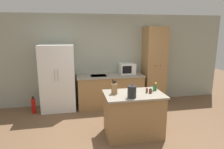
% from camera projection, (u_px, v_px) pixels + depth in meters
% --- Properties ---
extents(ground_plane, '(14.00, 14.00, 0.00)m').
position_uv_depth(ground_plane, '(129.00, 141.00, 3.96)').
color(ground_plane, brown).
extents(wall_back, '(7.20, 0.06, 2.60)m').
position_uv_depth(wall_back, '(108.00, 60.00, 5.91)').
color(wall_back, '#9EA393').
rests_on(wall_back, ground_plane).
extents(refrigerator, '(0.90, 0.69, 1.78)m').
position_uv_depth(refrigerator, '(58.00, 78.00, 5.38)').
color(refrigerator, white).
rests_on(refrigerator, ground_plane).
extents(back_counter, '(1.88, 0.70, 0.91)m').
position_uv_depth(back_counter, '(110.00, 90.00, 5.75)').
color(back_counter, '#9E7547').
rests_on(back_counter, ground_plane).
extents(pantry_cabinet, '(0.60, 0.59, 2.26)m').
position_uv_depth(pantry_cabinet, '(154.00, 66.00, 5.89)').
color(pantry_cabinet, '#9E7547').
rests_on(pantry_cabinet, ground_plane).
extents(kitchen_island, '(1.19, 0.78, 0.90)m').
position_uv_depth(kitchen_island, '(133.00, 114.00, 4.11)').
color(kitchen_island, '#9E7547').
rests_on(kitchen_island, ground_plane).
extents(microwave, '(0.44, 0.40, 0.31)m').
position_uv_depth(microwave, '(127.00, 68.00, 5.82)').
color(microwave, white).
rests_on(microwave, back_counter).
extents(knife_block, '(0.11, 0.09, 0.30)m').
position_uv_depth(knife_block, '(114.00, 89.00, 3.97)').
color(knife_block, '#9E7547').
rests_on(knife_block, kitchen_island).
extents(spice_bottle_tall_dark, '(0.04, 0.04, 0.16)m').
position_uv_depth(spice_bottle_tall_dark, '(156.00, 87.00, 4.23)').
color(spice_bottle_tall_dark, '#337033').
rests_on(spice_bottle_tall_dark, kitchen_island).
extents(spice_bottle_short_red, '(0.06, 0.06, 0.09)m').
position_uv_depth(spice_bottle_short_red, '(150.00, 91.00, 4.03)').
color(spice_bottle_short_red, '#563319').
rests_on(spice_bottle_short_red, kitchen_island).
extents(spice_bottle_amber_oil, '(0.04, 0.04, 0.17)m').
position_uv_depth(spice_bottle_amber_oil, '(154.00, 87.00, 4.18)').
color(spice_bottle_amber_oil, '#337033').
rests_on(spice_bottle_amber_oil, kitchen_island).
extents(spice_bottle_green_herb, '(0.04, 0.04, 0.10)m').
position_uv_depth(spice_bottle_green_herb, '(147.00, 90.00, 4.06)').
color(spice_bottle_green_herb, '#563319').
rests_on(spice_bottle_green_herb, kitchen_island).
extents(kettle, '(0.17, 0.17, 0.25)m').
position_uv_depth(kettle, '(132.00, 92.00, 3.75)').
color(kettle, '#232326').
rests_on(kettle, kitchen_island).
extents(fire_extinguisher, '(0.10, 0.10, 0.46)m').
position_uv_depth(fire_extinguisher, '(34.00, 106.00, 5.26)').
color(fire_extinguisher, red).
rests_on(fire_extinguisher, ground_plane).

